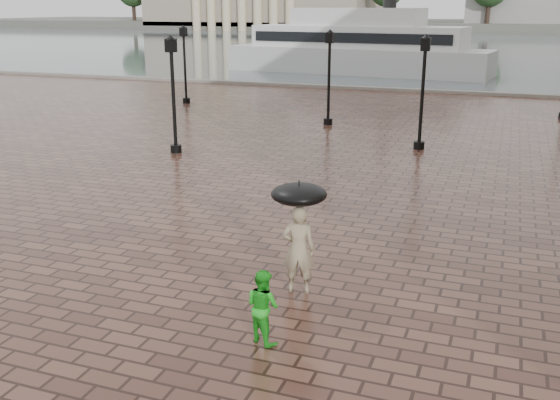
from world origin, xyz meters
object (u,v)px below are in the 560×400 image
(adult_pedestrian, at_px, (298,249))
(ferry_near, at_px, (357,47))
(street_lamps, at_px, (335,78))
(child_pedestrian, at_px, (263,306))

(adult_pedestrian, bearing_deg, ferry_near, -90.63)
(street_lamps, distance_m, child_pedestrian, 20.57)
(adult_pedestrian, xyz_separation_m, child_pedestrian, (0.05, -2.08, -0.25))
(street_lamps, distance_m, ferry_near, 25.66)
(adult_pedestrian, height_order, child_pedestrian, adult_pedestrian)
(child_pedestrian, bearing_deg, ferry_near, -53.66)
(street_lamps, bearing_deg, ferry_near, 101.00)
(child_pedestrian, bearing_deg, adult_pedestrian, -63.60)
(street_lamps, relative_size, ferry_near, 0.92)
(adult_pedestrian, height_order, ferry_near, ferry_near)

